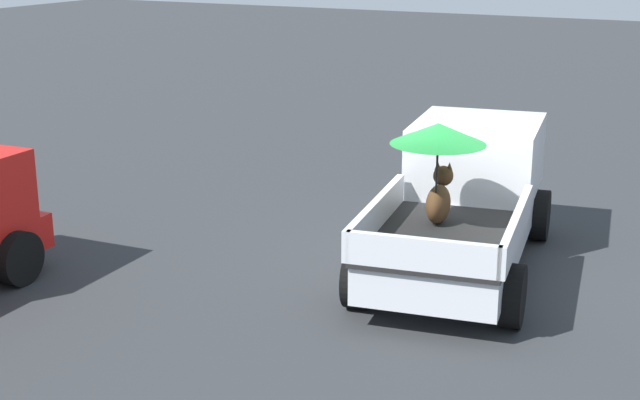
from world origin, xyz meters
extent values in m
plane|color=#2D3033|center=(0.00, 0.00, 0.00)|extent=(80.00, 80.00, 0.00)
cylinder|color=black|center=(1.58, 1.23, 0.40)|extent=(0.83, 0.40, 0.80)
cylinder|color=black|center=(1.88, -0.71, 0.40)|extent=(0.83, 0.40, 0.80)
cylinder|color=black|center=(-1.88, 0.71, 0.40)|extent=(0.83, 0.40, 0.80)
cylinder|color=black|center=(-1.58, -1.23, 0.40)|extent=(0.83, 0.40, 0.80)
cube|color=silver|center=(0.00, 0.00, 0.57)|extent=(5.21, 2.53, 0.50)
cube|color=silver|center=(1.38, 0.21, 1.36)|extent=(2.36, 2.15, 1.08)
cube|color=#4C606B|center=(2.37, 0.36, 1.56)|extent=(0.32, 1.71, 0.64)
cube|color=black|center=(-1.14, -0.17, 0.85)|extent=(3.04, 2.24, 0.06)
cube|color=silver|center=(-1.27, 0.74, 1.08)|extent=(2.78, 0.52, 0.40)
cube|color=silver|center=(-1.00, -1.08, 1.08)|extent=(2.78, 0.52, 0.40)
cube|color=silver|center=(-2.47, -0.37, 1.08)|extent=(0.37, 1.83, 0.40)
ellipsoid|color=#472D19|center=(-0.63, 0.10, 1.14)|extent=(0.72, 0.42, 0.52)
sphere|color=#472D19|center=(-0.34, 0.14, 1.46)|extent=(0.32, 0.32, 0.28)
cone|color=#472D19|center=(-0.35, 0.22, 1.60)|extent=(0.10, 0.10, 0.12)
cone|color=#472D19|center=(-0.33, 0.06, 1.60)|extent=(0.10, 0.10, 0.12)
cylinder|color=black|center=(-0.81, 0.07, 1.47)|extent=(0.03, 0.03, 1.17)
cone|color=#19722D|center=(-0.81, 0.07, 2.15)|extent=(1.44, 1.44, 0.28)
cylinder|color=black|center=(-3.28, 5.19, 0.38)|extent=(0.77, 0.29, 0.76)
camera|label=1|loc=(-12.03, -3.88, 4.72)|focal=51.86mm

